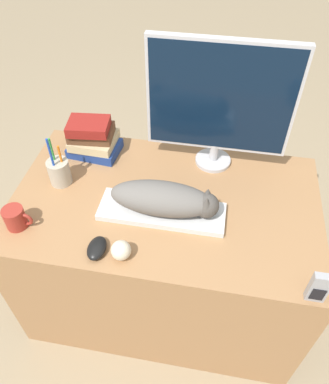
# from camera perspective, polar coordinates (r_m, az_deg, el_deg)

# --- Properties ---
(ground_plane) EXTENTS (12.00, 12.00, 0.00)m
(ground_plane) POSITION_cam_1_polar(r_m,az_deg,el_deg) (1.89, -2.03, -24.38)
(ground_plane) COLOR #998466
(desk) EXTENTS (1.20, 0.72, 0.71)m
(desk) POSITION_cam_1_polar(r_m,az_deg,el_deg) (1.74, 0.08, -9.27)
(desk) COLOR #9E7047
(desk) RESTS_ON ground_plane
(keyboard) EXTENTS (0.47, 0.15, 0.02)m
(keyboard) POSITION_cam_1_polar(r_m,az_deg,el_deg) (1.41, -0.40, -3.00)
(keyboard) COLOR silver
(keyboard) RESTS_ON desk
(cat) EXTENTS (0.40, 0.14, 0.12)m
(cat) POSITION_cam_1_polar(r_m,az_deg,el_deg) (1.35, 0.39, -1.11)
(cat) COLOR #66605B
(cat) RESTS_ON keyboard
(monitor) EXTENTS (0.56, 0.15, 0.54)m
(monitor) POSITION_cam_1_polar(r_m,az_deg,el_deg) (1.46, 8.46, 13.47)
(monitor) COLOR #B7B7BC
(monitor) RESTS_ON desk
(computer_mouse) EXTENTS (0.06, 0.10, 0.04)m
(computer_mouse) POSITION_cam_1_polar(r_m,az_deg,el_deg) (1.31, -10.26, -8.41)
(computer_mouse) COLOR black
(computer_mouse) RESTS_ON desk
(coffee_mug) EXTENTS (0.11, 0.08, 0.08)m
(coffee_mug) POSITION_cam_1_polar(r_m,az_deg,el_deg) (1.45, -21.73, -3.69)
(coffee_mug) COLOR #9E2D23
(coffee_mug) RESTS_ON desk
(pen_cup) EXTENTS (0.09, 0.09, 0.23)m
(pen_cup) POSITION_cam_1_polar(r_m,az_deg,el_deg) (1.55, -15.75, 3.04)
(pen_cup) COLOR #B2A893
(pen_cup) RESTS_ON desk
(baseball) EXTENTS (0.07, 0.07, 0.07)m
(baseball) POSITION_cam_1_polar(r_m,az_deg,el_deg) (1.28, -6.65, -8.81)
(baseball) COLOR beige
(baseball) RESTS_ON desk
(phone) EXTENTS (0.06, 0.03, 0.13)m
(phone) POSITION_cam_1_polar(r_m,az_deg,el_deg) (1.25, 22.47, -13.34)
(phone) COLOR #99999E
(phone) RESTS_ON desk
(book_stack) EXTENTS (0.23, 0.18, 0.17)m
(book_stack) POSITION_cam_1_polar(r_m,az_deg,el_deg) (1.66, -10.91, 8.05)
(book_stack) COLOR navy
(book_stack) RESTS_ON desk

